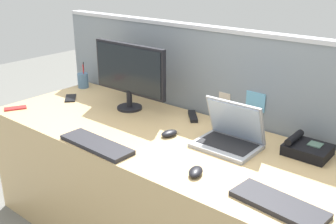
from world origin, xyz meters
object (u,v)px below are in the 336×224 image
object	(u,v)px
keyboard_main	(96,144)
keyboard_spare	(279,204)
cell_phone_black_slab	(71,98)
cell_phone_red_case	(15,108)
computer_mouse_right_hand	(169,133)
desktop_monitor	(129,72)
tv_remote	(193,116)
computer_mouse_left_hand	(196,172)
pen_cup	(83,80)
desk_phone	(306,149)
laptop	(230,135)

from	to	relation	value
keyboard_main	keyboard_spare	xyz separation A→B (m)	(0.96, 0.09, 0.00)
cell_phone_black_slab	cell_phone_red_case	bearing A→B (deg)	-155.26
keyboard_spare	computer_mouse_right_hand	bearing A→B (deg)	167.31
desktop_monitor	tv_remote	bearing A→B (deg)	16.54
cell_phone_red_case	tv_remote	bearing A→B (deg)	60.13
computer_mouse_left_hand	pen_cup	xyz separation A→B (m)	(-1.43, 0.54, 0.04)
keyboard_main	pen_cup	bearing A→B (deg)	145.64
desk_phone	computer_mouse_right_hand	size ratio (longest dim) A/B	2.11
desktop_monitor	laptop	distance (m)	0.81
desktop_monitor	cell_phone_black_slab	size ratio (longest dim) A/B	3.68
keyboard_main	computer_mouse_right_hand	world-z (taller)	computer_mouse_right_hand
computer_mouse_right_hand	cell_phone_black_slab	size ratio (longest dim) A/B	0.64
pen_cup	keyboard_main	bearing A→B (deg)	-35.83
computer_mouse_right_hand	tv_remote	xyz separation A→B (m)	(-0.06, 0.30, -0.01)
keyboard_spare	cell_phone_black_slab	xyz separation A→B (m)	(-1.69, 0.30, -0.01)
laptop	keyboard_main	world-z (taller)	laptop
desktop_monitor	cell_phone_red_case	distance (m)	0.78
laptop	desktop_monitor	bearing A→B (deg)	174.71
laptop	computer_mouse_left_hand	distance (m)	0.36
desktop_monitor	cell_phone_black_slab	bearing A→B (deg)	-164.83
keyboard_main	cell_phone_red_case	distance (m)	0.84
desk_phone	keyboard_main	distance (m)	1.06
laptop	pen_cup	distance (m)	1.40
computer_mouse_left_hand	keyboard_main	bearing A→B (deg)	168.25
desk_phone	cell_phone_black_slab	bearing A→B (deg)	-172.65
laptop	keyboard_spare	world-z (taller)	laptop
desktop_monitor	tv_remote	distance (m)	0.49
pen_cup	tv_remote	size ratio (longest dim) A/B	1.13
laptop	desk_phone	size ratio (longest dim) A/B	1.51
keyboard_main	computer_mouse_right_hand	distance (m)	0.40
computer_mouse_left_hand	cell_phone_black_slab	size ratio (longest dim) A/B	0.64
desktop_monitor	keyboard_main	bearing A→B (deg)	-63.09
keyboard_main	pen_cup	size ratio (longest dim) A/B	2.28
desk_phone	keyboard_main	world-z (taller)	desk_phone
keyboard_main	cell_phone_black_slab	distance (m)	0.83
keyboard_main	computer_mouse_right_hand	size ratio (longest dim) A/B	4.38
pen_cup	cell_phone_black_slab	size ratio (longest dim) A/B	1.24
pen_cup	desktop_monitor	bearing A→B (deg)	-9.85
desk_phone	cell_phone_black_slab	xyz separation A→B (m)	(-1.60, -0.21, -0.03)
laptop	pen_cup	bearing A→B (deg)	172.73
desktop_monitor	laptop	size ratio (longest dim) A/B	1.80
desk_phone	pen_cup	world-z (taller)	pen_cup
cell_phone_red_case	desktop_monitor	bearing A→B (deg)	68.68
desktop_monitor	pen_cup	distance (m)	0.64
keyboard_main	computer_mouse_left_hand	xyz separation A→B (m)	(0.57, 0.09, 0.01)
laptop	desk_phone	xyz separation A→B (m)	(0.34, 0.15, -0.03)
pen_cup	cell_phone_black_slab	distance (m)	0.27
desktop_monitor	keyboard_spare	xyz separation A→B (m)	(1.23, -0.43, -0.23)
pen_cup	laptop	bearing A→B (deg)	-7.27
laptop	cell_phone_red_case	world-z (taller)	laptop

